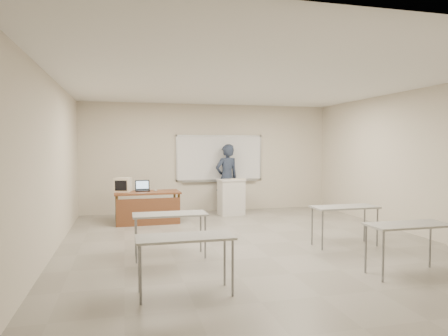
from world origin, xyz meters
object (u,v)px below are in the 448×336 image
object	(u,v)px
crt_monitor	(123,185)
presenter	(227,178)
whiteboard	(220,159)
laptop	(143,189)
mouse	(156,190)
keyboard	(238,179)
instructor_desk	(148,200)
podium	(231,197)

from	to	relation	value
crt_monitor	presenter	xyz separation A→B (m)	(2.80, 0.99, 0.03)
whiteboard	laptop	world-z (taller)	whiteboard
laptop	presenter	world-z (taller)	presenter
mouse	keyboard	distance (m)	2.24
whiteboard	keyboard	xyz separation A→B (m)	(0.29, -0.89, -0.52)
instructor_desk	mouse	bearing A→B (deg)	37.05
laptop	crt_monitor	bearing A→B (deg)	-176.69
mouse	podium	bearing A→B (deg)	23.74
podium	mouse	xyz separation A→B (m)	(-2.04, -0.55, 0.29)
whiteboard	presenter	bearing A→B (deg)	-59.64
whiteboard	laptop	size ratio (longest dim) A/B	7.20
podium	presenter	world-z (taller)	presenter
podium	instructor_desk	bearing A→B (deg)	-167.42
instructor_desk	keyboard	distance (m)	2.49
podium	keyboard	bearing A→B (deg)	-43.75
podium	crt_monitor	world-z (taller)	crt_monitor
podium	mouse	bearing A→B (deg)	-169.97
podium	laptop	world-z (taller)	laptop
podium	presenter	bearing A→B (deg)	83.62
podium	mouse	size ratio (longest dim) A/B	10.78
keyboard	laptop	bearing A→B (deg)	-162.25
crt_monitor	mouse	xyz separation A→B (m)	(0.75, -0.08, -0.15)
instructor_desk	mouse	world-z (taller)	mouse
podium	crt_monitor	xyz separation A→B (m)	(-2.79, -0.47, 0.44)
instructor_desk	presenter	distance (m)	2.59
instructor_desk	presenter	xyz separation A→B (m)	(2.25, 1.23, 0.38)
podium	keyboard	world-z (taller)	keyboard
podium	laptop	bearing A→B (deg)	-174.34
mouse	whiteboard	bearing A→B (deg)	43.36
whiteboard	podium	bearing A→B (deg)	-80.01
laptop	keyboard	bearing A→B (deg)	6.73
mouse	presenter	distance (m)	2.31
crt_monitor	mouse	distance (m)	0.77
crt_monitor	whiteboard	bearing A→B (deg)	39.28
instructor_desk	keyboard	bearing A→B (deg)	11.96
whiteboard	presenter	distance (m)	0.61
mouse	keyboard	xyz separation A→B (m)	(2.19, 0.43, 0.19)
laptop	mouse	size ratio (longest dim) A/B	3.92
whiteboard	crt_monitor	bearing A→B (deg)	-154.88
instructor_desk	crt_monitor	xyz separation A→B (m)	(-0.55, 0.24, 0.36)
mouse	instructor_desk	bearing A→B (deg)	-132.35
presenter	instructor_desk	bearing A→B (deg)	13.50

